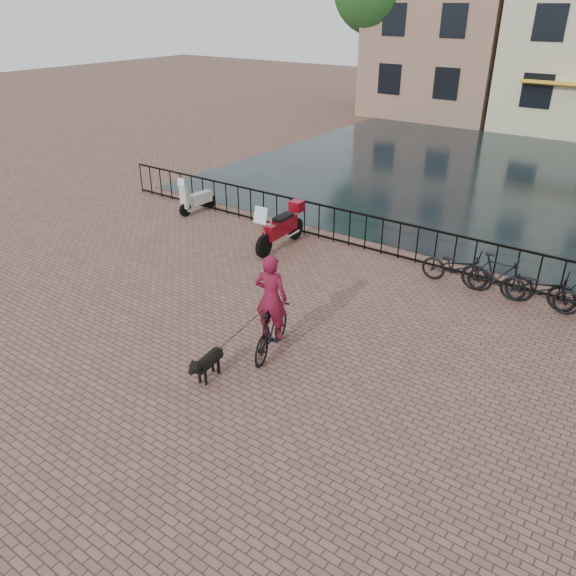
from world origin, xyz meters
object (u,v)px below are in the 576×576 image
Objects in this scene: cyclist at (271,311)px; scooter at (197,193)px; dog at (209,364)px; motorcycle at (280,223)px.

scooter is at bearing -52.51° from cyclist.
cyclist reaches higher than scooter.
motorcycle reaches higher than dog.
cyclist is at bearing 66.11° from dog.
dog is at bearing 57.41° from cyclist.
scooter is at bearing 165.98° from motorcycle.
dog is at bearing -67.91° from motorcycle.
scooter reaches higher than dog.
cyclist is at bearing -57.71° from motorcycle.
scooter is (-6.85, 5.09, -0.28)m from cyclist.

